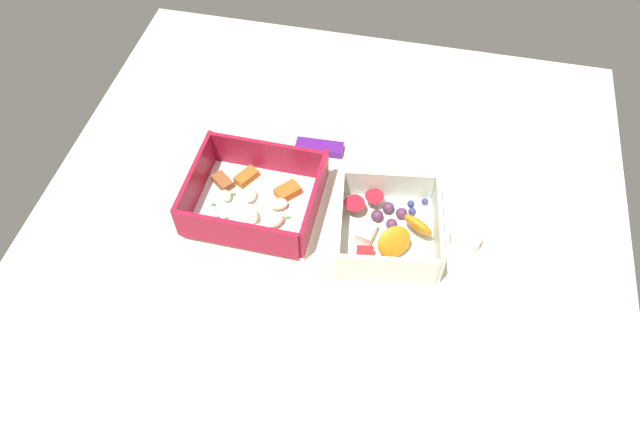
{
  "coord_description": "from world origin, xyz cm",
  "views": [
    {
      "loc": [
        8.78,
        -45.75,
        67.09
      ],
      "look_at": [
        -0.97,
        -0.75,
        4.0
      ],
      "focal_mm": 33.09,
      "sensor_mm": 36.0,
      "label": 1
    }
  ],
  "objects_px": {
    "candy_bar": "(319,148)",
    "paper_cup_liner": "(466,237)",
    "pasta_container": "(254,200)",
    "fruit_bowl": "(387,228)"
  },
  "relations": [
    {
      "from": "pasta_container",
      "to": "candy_bar",
      "type": "xyz_separation_m",
      "value": [
        0.06,
        0.12,
        -0.01
      ]
    },
    {
      "from": "pasta_container",
      "to": "paper_cup_liner",
      "type": "relative_size",
      "value": 4.22
    },
    {
      "from": "candy_bar",
      "to": "paper_cup_liner",
      "type": "relative_size",
      "value": 1.71
    },
    {
      "from": "candy_bar",
      "to": "fruit_bowl",
      "type": "bearing_deg",
      "value": -47.77
    },
    {
      "from": "pasta_container",
      "to": "paper_cup_liner",
      "type": "distance_m",
      "value": 0.28
    },
    {
      "from": "pasta_container",
      "to": "candy_bar",
      "type": "relative_size",
      "value": 2.47
    },
    {
      "from": "fruit_bowl",
      "to": "candy_bar",
      "type": "xyz_separation_m",
      "value": [
        -0.12,
        0.13,
        -0.01
      ]
    },
    {
      "from": "candy_bar",
      "to": "pasta_container",
      "type": "bearing_deg",
      "value": -117.13
    },
    {
      "from": "fruit_bowl",
      "to": "paper_cup_liner",
      "type": "bearing_deg",
      "value": 7.05
    },
    {
      "from": "pasta_container",
      "to": "paper_cup_liner",
      "type": "xyz_separation_m",
      "value": [
        0.28,
        0.01,
        -0.01
      ]
    }
  ]
}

